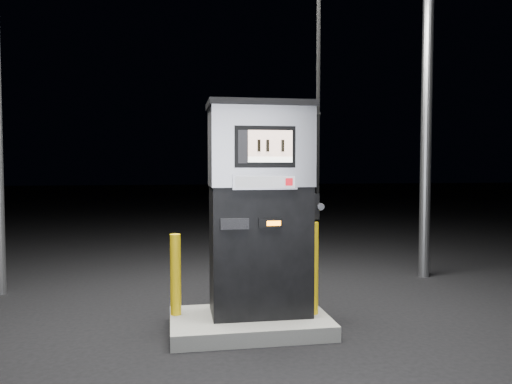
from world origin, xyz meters
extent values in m
plane|color=black|center=(0.00, 0.00, 0.00)|extent=(80.00, 80.00, 0.00)
cube|color=slate|center=(0.00, 0.00, 0.07)|extent=(1.60, 1.00, 0.15)
cylinder|color=gray|center=(3.00, 2.00, 2.25)|extent=(0.16, 0.16, 4.50)
cube|color=black|center=(0.12, 0.08, 0.81)|extent=(1.01, 0.59, 1.32)
cube|color=silver|center=(0.12, 0.08, 1.87)|extent=(1.03, 0.61, 0.79)
cube|color=black|center=(0.12, 0.08, 2.29)|extent=(1.07, 0.66, 0.06)
cube|color=black|center=(0.12, -0.22, 1.86)|extent=(0.59, 0.04, 0.40)
cube|color=beige|center=(0.16, -0.24, 1.89)|extent=(0.43, 0.01, 0.25)
cube|color=white|center=(0.16, -0.24, 1.74)|extent=(0.43, 0.01, 0.05)
cube|color=silver|center=(0.12, -0.22, 1.52)|extent=(0.63, 0.04, 0.15)
cube|color=#93959A|center=(0.12, -0.24, 1.52)|extent=(0.58, 0.01, 0.11)
cube|color=#AD0B14|center=(0.35, -0.25, 1.52)|extent=(0.07, 0.00, 0.07)
cube|color=black|center=(0.17, -0.22, 1.12)|extent=(0.23, 0.02, 0.10)
cube|color=orange|center=(0.20, -0.23, 1.12)|extent=(0.14, 0.01, 0.05)
cube|color=black|center=(-0.18, -0.22, 1.12)|extent=(0.27, 0.03, 0.11)
cube|color=black|center=(0.67, 0.08, 1.26)|extent=(0.11, 0.19, 0.26)
cylinder|color=gray|center=(0.74, 0.07, 1.26)|extent=(0.08, 0.23, 0.07)
cylinder|color=black|center=(0.72, 0.02, 3.02)|extent=(0.04, 0.04, 3.27)
cylinder|color=yellow|center=(-0.74, 0.18, 0.57)|extent=(0.13, 0.13, 0.83)
cylinder|color=yellow|center=(0.65, -0.03, 0.63)|extent=(0.14, 0.14, 0.95)
camera|label=1|loc=(-0.79, -4.94, 1.68)|focal=35.00mm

